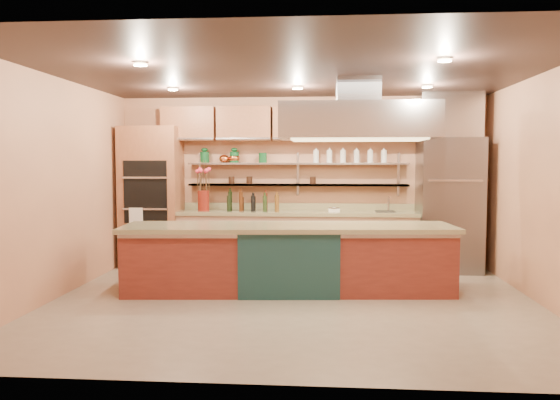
# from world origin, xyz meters

# --- Properties ---
(floor) EXTENTS (6.00, 5.00, 0.02)m
(floor) POSITION_xyz_m (0.00, 0.00, -0.01)
(floor) COLOR gray
(floor) RESTS_ON ground
(ceiling) EXTENTS (6.00, 5.00, 0.02)m
(ceiling) POSITION_xyz_m (0.00, 0.00, 2.80)
(ceiling) COLOR black
(ceiling) RESTS_ON wall_back
(wall_back) EXTENTS (6.00, 0.04, 2.80)m
(wall_back) POSITION_xyz_m (0.00, 2.50, 1.40)
(wall_back) COLOR tan
(wall_back) RESTS_ON floor
(wall_front) EXTENTS (6.00, 0.04, 2.80)m
(wall_front) POSITION_xyz_m (0.00, -2.50, 1.40)
(wall_front) COLOR tan
(wall_front) RESTS_ON floor
(wall_left) EXTENTS (0.04, 5.00, 2.80)m
(wall_left) POSITION_xyz_m (-3.00, 0.00, 1.40)
(wall_left) COLOR tan
(wall_left) RESTS_ON floor
(wall_right) EXTENTS (0.04, 5.00, 2.80)m
(wall_right) POSITION_xyz_m (3.00, 0.00, 1.40)
(wall_right) COLOR tan
(wall_right) RESTS_ON floor
(oven_stack) EXTENTS (0.95, 0.64, 2.30)m
(oven_stack) POSITION_xyz_m (-2.45, 2.18, 1.15)
(oven_stack) COLOR #955636
(oven_stack) RESTS_ON floor
(refrigerator) EXTENTS (0.95, 0.72, 2.10)m
(refrigerator) POSITION_xyz_m (2.35, 2.14, 1.05)
(refrigerator) COLOR slate
(refrigerator) RESTS_ON floor
(back_counter) EXTENTS (3.84, 0.64, 0.93)m
(back_counter) POSITION_xyz_m (-0.05, 2.20, 0.47)
(back_counter) COLOR tan
(back_counter) RESTS_ON floor
(wall_shelf_lower) EXTENTS (3.60, 0.26, 0.03)m
(wall_shelf_lower) POSITION_xyz_m (-0.05, 2.37, 1.35)
(wall_shelf_lower) COLOR #A6A8AC
(wall_shelf_lower) RESTS_ON wall_back
(wall_shelf_upper) EXTENTS (3.60, 0.26, 0.03)m
(wall_shelf_upper) POSITION_xyz_m (-0.05, 2.37, 1.70)
(wall_shelf_upper) COLOR #A6A8AC
(wall_shelf_upper) RESTS_ON wall_back
(upper_cabinets) EXTENTS (4.60, 0.36, 0.55)m
(upper_cabinets) POSITION_xyz_m (0.00, 2.32, 2.35)
(upper_cabinets) COLOR #955636
(upper_cabinets) RESTS_ON wall_back
(range_hood) EXTENTS (2.00, 1.00, 0.45)m
(range_hood) POSITION_xyz_m (0.81, 0.58, 2.25)
(range_hood) COLOR #A6A8AC
(range_hood) RESTS_ON ceiling
(ceiling_downlights) EXTENTS (4.00, 2.80, 0.02)m
(ceiling_downlights) POSITION_xyz_m (0.00, 0.20, 2.77)
(ceiling_downlights) COLOR #FFE5A5
(ceiling_downlights) RESTS_ON ceiling
(island) EXTENTS (4.33, 1.26, 0.89)m
(island) POSITION_xyz_m (-0.09, 0.58, 0.45)
(island) COLOR maroon
(island) RESTS_ON floor
(flower_vase) EXTENTS (0.19, 0.19, 0.33)m
(flower_vase) POSITION_xyz_m (-1.58, 2.15, 1.10)
(flower_vase) COLOR maroon
(flower_vase) RESTS_ON back_counter
(oil_bottle_cluster) EXTENTS (0.92, 0.35, 0.29)m
(oil_bottle_cluster) POSITION_xyz_m (-0.76, 2.15, 1.07)
(oil_bottle_cluster) COLOR black
(oil_bottle_cluster) RESTS_ON back_counter
(kitchen_scale) EXTENTS (0.20, 0.17, 0.10)m
(kitchen_scale) POSITION_xyz_m (0.55, 2.15, 0.98)
(kitchen_scale) COLOR silver
(kitchen_scale) RESTS_ON back_counter
(bar_faucet) EXTENTS (0.04, 0.04, 0.24)m
(bar_faucet) POSITION_xyz_m (1.42, 2.25, 1.05)
(bar_faucet) COLOR silver
(bar_faucet) RESTS_ON back_counter
(copper_kettle) EXTENTS (0.19, 0.19, 0.13)m
(copper_kettle) POSITION_xyz_m (-1.27, 2.37, 1.78)
(copper_kettle) COLOR orange
(copper_kettle) RESTS_ON wall_shelf_upper
(green_canister) EXTENTS (0.15, 0.15, 0.16)m
(green_canister) POSITION_xyz_m (-0.63, 2.37, 1.80)
(green_canister) COLOR #0D3F1B
(green_canister) RESTS_ON wall_shelf_upper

